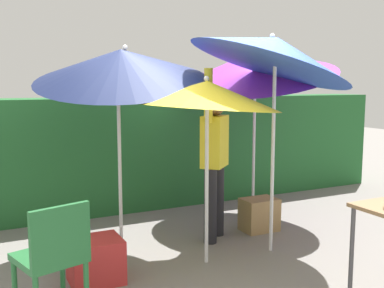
{
  "coord_description": "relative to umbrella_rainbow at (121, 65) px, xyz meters",
  "views": [
    {
      "loc": [
        -2.05,
        -3.88,
        1.73
      ],
      "look_at": [
        0.0,
        0.3,
        1.1
      ],
      "focal_mm": 42.36,
      "sensor_mm": 36.0,
      "label": 1
    }
  ],
  "objects": [
    {
      "name": "cooler_box",
      "position": [
        -0.46,
        -0.6,
        -1.71
      ],
      "size": [
        0.45,
        0.38,
        0.39
      ],
      "primitive_type": "cube",
      "color": "red",
      "rests_on": "ground_plane"
    },
    {
      "name": "umbrella_navy",
      "position": [
        0.62,
        -0.62,
        -0.28
      ],
      "size": [
        1.42,
        1.41,
        1.8
      ],
      "color": "silver",
      "rests_on": "ground_plane"
    },
    {
      "name": "crate_cardboard",
      "position": [
        1.63,
        -0.06,
        -1.71
      ],
      "size": [
        0.42,
        0.29,
        0.38
      ],
      "primitive_type": "cube",
      "color": "#9E7A4C",
      "rests_on": "ground_plane"
    },
    {
      "name": "person_vendor",
      "position": [
        1.01,
        -0.08,
        -0.97
      ],
      "size": [
        0.46,
        0.45,
        1.88
      ],
      "color": "black",
      "rests_on": "ground_plane"
    },
    {
      "name": "umbrella_yellow",
      "position": [
        1.38,
        -0.61,
        0.13
      ],
      "size": [
        1.7,
        1.66,
        2.48
      ],
      "color": "silver",
      "rests_on": "ground_plane"
    },
    {
      "name": "ground_plane",
      "position": [
        0.69,
        -0.47,
        -1.91
      ],
      "size": [
        24.0,
        24.0,
        0.0
      ],
      "primitive_type": "plane",
      "color": "gray"
    },
    {
      "name": "chair_plastic",
      "position": [
        -0.89,
        -1.12,
        -1.4
      ],
      "size": [
        0.55,
        0.55,
        0.89
      ],
      "color": "#236633",
      "rests_on": "ground_plane"
    },
    {
      "name": "umbrella_orange",
      "position": [
        1.95,
        0.48,
        0.07
      ],
      "size": [
        2.06,
        2.0,
        2.5
      ],
      "color": "silver",
      "rests_on": "ground_plane"
    },
    {
      "name": "hedge_row",
      "position": [
        0.69,
        1.62,
        -1.14
      ],
      "size": [
        8.0,
        0.7,
        1.54
      ],
      "primitive_type": "cube",
      "color": "#23602D",
      "rests_on": "ground_plane"
    },
    {
      "name": "umbrella_rainbow",
      "position": [
        0.0,
        0.0,
        0.0
      ],
      "size": [
        1.8,
        1.75,
        2.35
      ],
      "color": "silver",
      "rests_on": "ground_plane"
    }
  ]
}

